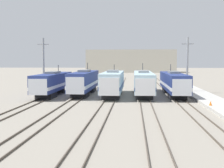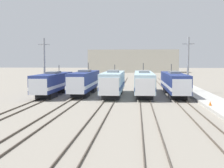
{
  "view_description": "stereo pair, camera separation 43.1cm",
  "coord_description": "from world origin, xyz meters",
  "px_view_note": "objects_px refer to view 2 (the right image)",
  "views": [
    {
      "loc": [
        3.45,
        -44.06,
        5.86
      ],
      "look_at": [
        0.3,
        0.72,
        2.44
      ],
      "focal_mm": 50.0,
      "sensor_mm": 36.0,
      "label": 1
    },
    {
      "loc": [
        3.88,
        -44.03,
        5.86
      ],
      "look_at": [
        0.3,
        0.72,
        2.44
      ],
      "focal_mm": 50.0,
      "sensor_mm": 36.0,
      "label": 2
    }
  ],
  "objects_px": {
    "traffic_cone": "(210,103)",
    "locomotive_center_right": "(144,83)",
    "locomotive_far_left": "(53,83)",
    "catenary_tower_left": "(44,64)",
    "locomotive_center_left": "(84,82)",
    "locomotive_center": "(113,83)",
    "catenary_tower_right": "(188,65)",
    "locomotive_far_right": "(174,83)"
  },
  "relations": [
    {
      "from": "locomotive_far_right",
      "to": "catenary_tower_left",
      "type": "xyz_separation_m",
      "value": [
        -23.08,
        3.5,
        3.01
      ]
    },
    {
      "from": "locomotive_center_right",
      "to": "locomotive_center",
      "type": "bearing_deg",
      "value": -159.64
    },
    {
      "from": "locomotive_center",
      "to": "locomotive_center_right",
      "type": "distance_m",
      "value": 5.37
    },
    {
      "from": "catenary_tower_right",
      "to": "traffic_cone",
      "type": "distance_m",
      "value": 18.22
    },
    {
      "from": "locomotive_far_left",
      "to": "catenary_tower_right",
      "type": "height_order",
      "value": "catenary_tower_right"
    },
    {
      "from": "locomotive_far_left",
      "to": "locomotive_center_left",
      "type": "distance_m",
      "value": 5.31
    },
    {
      "from": "locomotive_far_left",
      "to": "locomotive_center_left",
      "type": "relative_size",
      "value": 0.98
    },
    {
      "from": "locomotive_center_left",
      "to": "locomotive_far_right",
      "type": "xyz_separation_m",
      "value": [
        15.11,
        -0.19,
        -0.09
      ]
    },
    {
      "from": "locomotive_center_left",
      "to": "catenary_tower_right",
      "type": "xyz_separation_m",
      "value": [
        17.87,
        3.31,
        2.92
      ]
    },
    {
      "from": "catenary_tower_right",
      "to": "locomotive_center_right",
      "type": "bearing_deg",
      "value": -156.26
    },
    {
      "from": "locomotive_center",
      "to": "catenary_tower_right",
      "type": "bearing_deg",
      "value": 22.43
    },
    {
      "from": "locomotive_center_left",
      "to": "catenary_tower_right",
      "type": "relative_size",
      "value": 1.76
    },
    {
      "from": "locomotive_center",
      "to": "traffic_cone",
      "type": "distance_m",
      "value": 17.81
    },
    {
      "from": "locomotive_center",
      "to": "traffic_cone",
      "type": "bearing_deg",
      "value": -44.23
    },
    {
      "from": "traffic_cone",
      "to": "locomotive_far_right",
      "type": "bearing_deg",
      "value": 100.55
    },
    {
      "from": "locomotive_center",
      "to": "catenary_tower_left",
      "type": "distance_m",
      "value": 14.34
    },
    {
      "from": "locomotive_far_right",
      "to": "traffic_cone",
      "type": "xyz_separation_m",
      "value": [
        2.64,
        -14.18,
        -1.4
      ]
    },
    {
      "from": "locomotive_center",
      "to": "locomotive_center_left",
      "type": "bearing_deg",
      "value": 158.5
    },
    {
      "from": "locomotive_center",
      "to": "catenary_tower_right",
      "type": "relative_size",
      "value": 1.65
    },
    {
      "from": "locomotive_far_left",
      "to": "locomotive_center_right",
      "type": "relative_size",
      "value": 0.87
    },
    {
      "from": "locomotive_center",
      "to": "locomotive_center_right",
      "type": "xyz_separation_m",
      "value": [
        5.04,
        1.87,
        -0.05
      ]
    },
    {
      "from": "locomotive_center_left",
      "to": "locomotive_far_right",
      "type": "bearing_deg",
      "value": -0.71
    },
    {
      "from": "locomotive_center_left",
      "to": "catenary_tower_right",
      "type": "distance_m",
      "value": 18.41
    },
    {
      "from": "locomotive_center_left",
      "to": "catenary_tower_right",
      "type": "bearing_deg",
      "value": 10.51
    },
    {
      "from": "locomotive_center_left",
      "to": "traffic_cone",
      "type": "bearing_deg",
      "value": -38.98
    },
    {
      "from": "catenary_tower_right",
      "to": "locomotive_center_left",
      "type": "bearing_deg",
      "value": -169.49
    },
    {
      "from": "locomotive_far_left",
      "to": "traffic_cone",
      "type": "distance_m",
      "value": 26.13
    },
    {
      "from": "locomotive_center_right",
      "to": "traffic_cone",
      "type": "distance_m",
      "value": 16.25
    },
    {
      "from": "locomotive_far_left",
      "to": "catenary_tower_left",
      "type": "relative_size",
      "value": 1.72
    },
    {
      "from": "catenary_tower_left",
      "to": "traffic_cone",
      "type": "bearing_deg",
      "value": -34.51
    },
    {
      "from": "locomotive_far_left",
      "to": "locomotive_far_right",
      "type": "distance_m",
      "value": 20.21
    },
    {
      "from": "locomotive_far_left",
      "to": "locomotive_far_right",
      "type": "relative_size",
      "value": 0.89
    },
    {
      "from": "locomotive_far_left",
      "to": "traffic_cone",
      "type": "height_order",
      "value": "locomotive_far_left"
    },
    {
      "from": "traffic_cone",
      "to": "locomotive_center_right",
      "type": "bearing_deg",
      "value": 118.32
    },
    {
      "from": "locomotive_far_right",
      "to": "traffic_cone",
      "type": "distance_m",
      "value": 14.49
    },
    {
      "from": "locomotive_far_right",
      "to": "catenary_tower_right",
      "type": "bearing_deg",
      "value": 51.75
    },
    {
      "from": "locomotive_center",
      "to": "locomotive_center_right",
      "type": "height_order",
      "value": "locomotive_center_right"
    },
    {
      "from": "locomotive_center_left",
      "to": "locomotive_center",
      "type": "xyz_separation_m",
      "value": [
        5.04,
        -1.98,
        0.01
      ]
    },
    {
      "from": "locomotive_center_left",
      "to": "locomotive_center_right",
      "type": "xyz_separation_m",
      "value": [
        10.08,
        -0.12,
        -0.04
      ]
    },
    {
      "from": "locomotive_center",
      "to": "catenary_tower_left",
      "type": "height_order",
      "value": "catenary_tower_left"
    },
    {
      "from": "locomotive_far_right",
      "to": "traffic_cone",
      "type": "relative_size",
      "value": 34.58
    },
    {
      "from": "locomotive_center_left",
      "to": "traffic_cone",
      "type": "distance_m",
      "value": 22.89
    }
  ]
}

